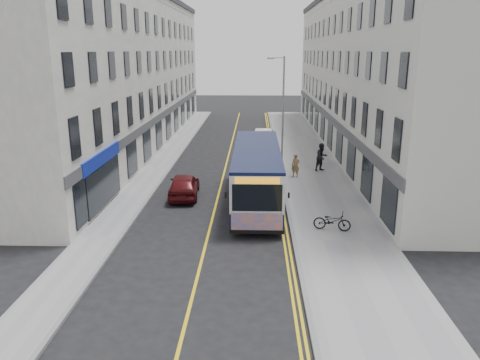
# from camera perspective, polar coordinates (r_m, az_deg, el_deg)

# --- Properties ---
(ground) EXTENTS (140.00, 140.00, 0.00)m
(ground) POSITION_cam_1_polar(r_m,az_deg,el_deg) (22.73, -3.79, -6.24)
(ground) COLOR black
(ground) RESTS_ON ground
(pavement_east) EXTENTS (4.50, 64.00, 0.12)m
(pavement_east) POSITION_cam_1_polar(r_m,az_deg,el_deg) (34.29, 8.62, 1.26)
(pavement_east) COLOR gray
(pavement_east) RESTS_ON ground
(pavement_west) EXTENTS (2.00, 64.00, 0.12)m
(pavement_west) POSITION_cam_1_polar(r_m,az_deg,el_deg) (34.79, -10.11, 1.40)
(pavement_west) COLOR gray
(pavement_west) RESTS_ON ground
(kerb_east) EXTENTS (0.18, 64.00, 0.13)m
(kerb_east) POSITION_cam_1_polar(r_m,az_deg,el_deg) (34.09, 4.87, 1.31)
(kerb_east) COLOR slate
(kerb_east) RESTS_ON ground
(kerb_west) EXTENTS (0.18, 64.00, 0.13)m
(kerb_west) POSITION_cam_1_polar(r_m,az_deg,el_deg) (34.60, -8.49, 1.40)
(kerb_west) COLOR slate
(kerb_west) RESTS_ON ground
(road_centre_line) EXTENTS (0.12, 64.00, 0.01)m
(road_centre_line) POSITION_cam_1_polar(r_m,az_deg,el_deg) (34.13, -1.86, 1.27)
(road_centre_line) COLOR yellow
(road_centre_line) RESTS_ON ground
(road_dbl_yellow_inner) EXTENTS (0.10, 64.00, 0.01)m
(road_dbl_yellow_inner) POSITION_cam_1_polar(r_m,az_deg,el_deg) (34.09, 4.11, 1.22)
(road_dbl_yellow_inner) COLOR yellow
(road_dbl_yellow_inner) RESTS_ON ground
(road_dbl_yellow_outer) EXTENTS (0.10, 64.00, 0.01)m
(road_dbl_yellow_outer) POSITION_cam_1_polar(r_m,az_deg,el_deg) (34.09, 4.44, 1.21)
(road_dbl_yellow_outer) COLOR yellow
(road_dbl_yellow_outer) RESTS_ON ground
(terrace_east) EXTENTS (6.00, 46.00, 13.00)m
(terrace_east) POSITION_cam_1_polar(r_m,az_deg,el_deg) (43.06, 14.71, 12.51)
(terrace_east) COLOR silver
(terrace_east) RESTS_ON ground
(terrace_west) EXTENTS (6.00, 46.00, 13.00)m
(terrace_west) POSITION_cam_1_polar(r_m,az_deg,el_deg) (43.50, -13.36, 12.62)
(terrace_west) COLOR silver
(terrace_west) RESTS_ON ground
(streetlamp) EXTENTS (1.32, 0.18, 8.00)m
(streetlamp) POSITION_cam_1_polar(r_m,az_deg,el_deg) (35.29, 5.14, 8.92)
(streetlamp) COLOR #95989D
(streetlamp) RESTS_ON ground
(city_bus) EXTENTS (2.58, 11.05, 3.21)m
(city_bus) POSITION_cam_1_polar(r_m,az_deg,el_deg) (26.33, 2.06, 0.87)
(city_bus) COLOR black
(city_bus) RESTS_ON ground
(bicycle) EXTENTS (1.86, 1.00, 0.93)m
(bicycle) POSITION_cam_1_polar(r_m,az_deg,el_deg) (22.76, 11.16, -4.92)
(bicycle) COLOR black
(bicycle) RESTS_ON pavement_east
(pedestrian_near) EXTENTS (0.66, 0.55, 1.56)m
(pedestrian_near) POSITION_cam_1_polar(r_m,az_deg,el_deg) (31.80, 6.80, 1.76)
(pedestrian_near) COLOR olive
(pedestrian_near) RESTS_ON pavement_east
(pedestrian_far) EXTENTS (1.22, 1.16, 1.98)m
(pedestrian_far) POSITION_cam_1_polar(r_m,az_deg,el_deg) (33.65, 9.93, 2.77)
(pedestrian_far) COLOR black
(pedestrian_far) RESTS_ON pavement_east
(car_white) EXTENTS (2.07, 4.56, 1.45)m
(car_white) POSITION_cam_1_polar(r_m,az_deg,el_deg) (42.85, 2.86, 5.19)
(car_white) COLOR white
(car_white) RESTS_ON ground
(car_maroon) EXTENTS (1.93, 4.27, 1.42)m
(car_maroon) POSITION_cam_1_polar(r_m,az_deg,el_deg) (27.88, -6.83, -0.62)
(car_maroon) COLOR #4F0D10
(car_maroon) RESTS_ON ground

